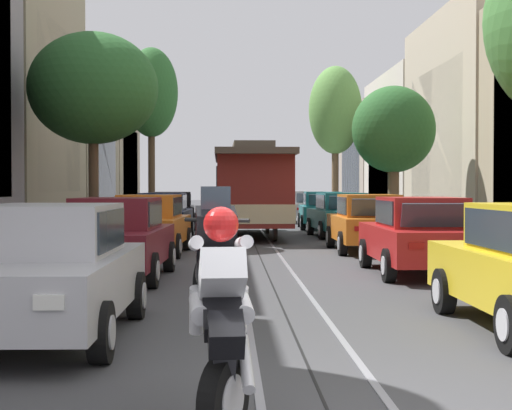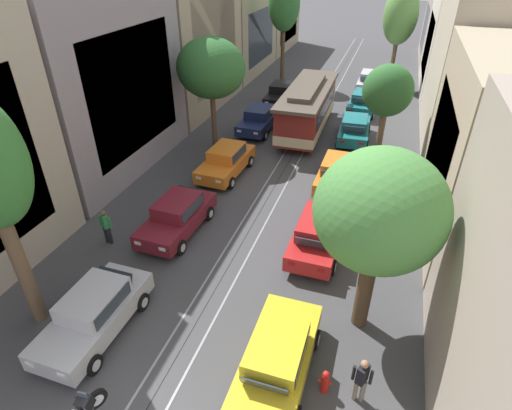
# 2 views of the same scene
# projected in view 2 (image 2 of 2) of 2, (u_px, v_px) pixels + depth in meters

# --- Properties ---
(ground_plane) EXTENTS (160.00, 160.00, 0.00)m
(ground_plane) POSITION_uv_depth(u_px,v_px,m) (303.00, 136.00, 27.30)
(ground_plane) COLOR #424244
(trolley_track_rails) EXTENTS (1.14, 61.30, 0.01)m
(trolley_track_rails) POSITION_uv_depth(u_px,v_px,m) (313.00, 119.00, 29.97)
(trolley_track_rails) COLOR gray
(trolley_track_rails) RESTS_ON ground
(building_facade_left) EXTENTS (6.00, 53.00, 10.69)m
(building_facade_left) POSITION_uv_depth(u_px,v_px,m) (188.00, 42.00, 30.48)
(building_facade_left) COLOR #BCAD93
(building_facade_left) RESTS_ON ground
(building_facade_right) EXTENTS (5.73, 53.00, 8.65)m
(building_facade_right) POSITION_uv_depth(u_px,v_px,m) (483.00, 86.00, 23.51)
(building_facade_right) COLOR gray
(building_facade_right) RESTS_ON ground
(parked_car_silver_near_left) EXTENTS (2.04, 4.38, 1.58)m
(parked_car_silver_near_left) POSITION_uv_depth(u_px,v_px,m) (94.00, 313.00, 13.30)
(parked_car_silver_near_left) COLOR #B7B7BC
(parked_car_silver_near_left) RESTS_ON ground
(parked_car_maroon_second_left) EXTENTS (2.11, 4.41, 1.58)m
(parked_car_maroon_second_left) POSITION_uv_depth(u_px,v_px,m) (177.00, 216.00, 17.99)
(parked_car_maroon_second_left) COLOR maroon
(parked_car_maroon_second_left) RESTS_ON ground
(parked_car_orange_mid_left) EXTENTS (2.15, 4.42, 1.58)m
(parked_car_orange_mid_left) POSITION_uv_depth(u_px,v_px,m) (226.00, 161.00, 22.50)
(parked_car_orange_mid_left) COLOR orange
(parked_car_orange_mid_left) RESTS_ON ground
(parked_car_navy_fourth_left) EXTENTS (2.07, 4.39, 1.58)m
(parked_car_navy_fourth_left) POSITION_uv_depth(u_px,v_px,m) (259.00, 119.00, 27.71)
(parked_car_navy_fourth_left) COLOR #19234C
(parked_car_navy_fourth_left) RESTS_ON ground
(parked_car_black_fifth_left) EXTENTS (2.13, 4.42, 1.58)m
(parked_car_black_fifth_left) POSITION_uv_depth(u_px,v_px,m) (280.00, 94.00, 32.36)
(parked_car_black_fifth_left) COLOR black
(parked_car_black_fifth_left) RESTS_ON ground
(parked_car_yellow_near_right) EXTENTS (2.01, 4.36, 1.58)m
(parked_car_yellow_near_right) POSITION_uv_depth(u_px,v_px,m) (277.00, 357.00, 11.88)
(parked_car_yellow_near_right) COLOR gold
(parked_car_yellow_near_right) RESTS_ON ground
(parked_car_red_second_right) EXTENTS (2.03, 4.38, 1.58)m
(parked_car_red_second_right) POSITION_uv_depth(u_px,v_px,m) (318.00, 234.00, 16.88)
(parked_car_red_second_right) COLOR red
(parked_car_red_second_right) RESTS_ON ground
(parked_car_orange_mid_right) EXTENTS (2.04, 4.38, 1.58)m
(parked_car_orange_mid_right) POSITION_uv_depth(u_px,v_px,m) (338.00, 172.00, 21.41)
(parked_car_orange_mid_right) COLOR orange
(parked_car_orange_mid_right) RESTS_ON ground
(parked_car_teal_fourth_right) EXTENTS (2.14, 4.42, 1.58)m
(parked_car_teal_fourth_right) POSITION_uv_depth(u_px,v_px,m) (354.00, 129.00, 26.32)
(parked_car_teal_fourth_right) COLOR #196B70
(parked_car_teal_fourth_right) RESTS_ON ground
(parked_car_teal_fifth_right) EXTENTS (2.14, 4.42, 1.58)m
(parked_car_teal_fifth_right) POSITION_uv_depth(u_px,v_px,m) (363.00, 102.00, 30.74)
(parked_car_teal_fifth_right) COLOR #196B70
(parked_car_teal_fifth_right) RESTS_ON ground
(parked_car_silver_sixth_right) EXTENTS (2.04, 4.38, 1.58)m
(parked_car_silver_sixth_right) POSITION_uv_depth(u_px,v_px,m) (370.00, 81.00, 35.35)
(parked_car_silver_sixth_right) COLOR #B7B7BC
(parked_car_silver_sixth_right) RESTS_ON ground
(street_tree_kerb_left_second) EXTENTS (3.97, 3.61, 6.52)m
(street_tree_kerb_left_second) POSITION_uv_depth(u_px,v_px,m) (211.00, 69.00, 23.44)
(street_tree_kerb_left_second) COLOR brown
(street_tree_kerb_left_second) RESTS_ON ground
(street_tree_kerb_left_mid) EXTENTS (2.65, 2.69, 8.75)m
(street_tree_kerb_left_mid) POSITION_uv_depth(u_px,v_px,m) (284.00, 4.00, 34.53)
(street_tree_kerb_left_mid) COLOR #4C3826
(street_tree_kerb_left_mid) RESTS_ON ground
(street_tree_kerb_right_near) EXTENTS (3.79, 3.48, 6.36)m
(street_tree_kerb_right_near) POSITION_uv_depth(u_px,v_px,m) (379.00, 213.00, 11.64)
(street_tree_kerb_right_near) COLOR #4C3826
(street_tree_kerb_right_near) RESTS_ON ground
(street_tree_kerb_right_second) EXTENTS (2.85, 2.34, 5.24)m
(street_tree_kerb_right_second) POSITION_uv_depth(u_px,v_px,m) (388.00, 92.00, 23.37)
(street_tree_kerb_right_second) COLOR brown
(street_tree_kerb_right_second) RESTS_ON ground
(street_tree_kerb_right_mid) EXTENTS (2.77, 2.98, 8.10)m
(street_tree_kerb_right_mid) POSITION_uv_depth(u_px,v_px,m) (401.00, 16.00, 33.58)
(street_tree_kerb_right_mid) COLOR brown
(street_tree_kerb_right_mid) RESTS_ON ground
(cable_car_trolley) EXTENTS (2.67, 9.15, 3.28)m
(cable_car_trolley) POSITION_uv_depth(u_px,v_px,m) (306.00, 110.00, 26.78)
(cable_car_trolley) COLOR maroon
(cable_car_trolley) RESTS_ON ground
(pedestrian_on_left_pavement) EXTENTS (0.55, 0.38, 1.64)m
(pedestrian_on_left_pavement) POSITION_uv_depth(u_px,v_px,m) (106.00, 225.00, 17.19)
(pedestrian_on_left_pavement) COLOR black
(pedestrian_on_left_pavement) RESTS_ON ground
(pedestrian_on_right_pavement) EXTENTS (0.55, 0.42, 1.65)m
(pedestrian_on_right_pavement) POSITION_uv_depth(u_px,v_px,m) (362.00, 379.00, 11.16)
(pedestrian_on_right_pavement) COLOR slate
(pedestrian_on_right_pavement) RESTS_ON ground
(fire_hydrant) EXTENTS (0.40, 0.22, 0.84)m
(fire_hydrant) POSITION_uv_depth(u_px,v_px,m) (325.00, 381.00, 11.65)
(fire_hydrant) COLOR red
(fire_hydrant) RESTS_ON ground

